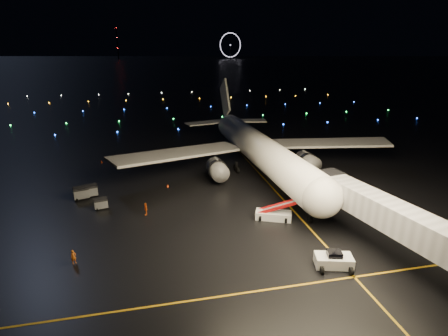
{
  "coord_description": "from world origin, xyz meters",
  "views": [
    {
      "loc": [
        -7.33,
        -36.5,
        22.09
      ],
      "look_at": [
        3.16,
        12.0,
        5.0
      ],
      "focal_mm": 28.0,
      "sensor_mm": 36.0,
      "label": 1
    }
  ],
  "objects": [
    {
      "name": "baggage_cart_0",
      "position": [
        -15.03,
        12.32,
        0.78
      ],
      "size": [
        2.07,
        1.66,
        1.56
      ],
      "primitive_type": "cube",
      "rotation": [
        0.0,
        0.0,
        0.22
      ],
      "color": "gray",
      "rests_on": "ground"
    },
    {
      "name": "taxiway_lights",
      "position": [
        0.0,
        106.0,
        0.18
      ],
      "size": [
        164.0,
        92.0,
        0.36
      ],
      "primitive_type": null,
      "color": "black",
      "rests_on": "ground"
    },
    {
      "name": "safety_cone_3",
      "position": [
        -17.4,
        34.64,
        0.25
      ],
      "size": [
        0.51,
        0.51,
        0.5
      ],
      "primitive_type": "cone",
      "rotation": [
        0.0,
        0.0,
        -0.19
      ],
      "color": "#E44110",
      "rests_on": "ground"
    },
    {
      "name": "radio_mast",
      "position": [
        -60.0,
        740.0,
        32.0
      ],
      "size": [
        1.8,
        1.8,
        64.0
      ],
      "primitive_type": "cylinder",
      "color": "black",
      "rests_on": "ground"
    },
    {
      "name": "baggage_cart_1",
      "position": [
        -17.16,
        17.39,
        0.89
      ],
      "size": [
        2.38,
        1.92,
        1.78
      ],
      "primitive_type": "cube",
      "rotation": [
        0.0,
        0.0,
        0.24
      ],
      "color": "gray",
      "rests_on": "ground"
    },
    {
      "name": "lane_cross",
      "position": [
        -5.0,
        -10.0,
        0.01
      ],
      "size": [
        60.0,
        0.25,
        0.02
      ],
      "primitive_type": "cube",
      "color": "#C99312",
      "rests_on": "ground"
    },
    {
      "name": "airliner",
      "position": [
        11.81,
        25.22,
        7.62
      ],
      "size": [
        55.82,
        53.24,
        15.24
      ],
      "primitive_type": null,
      "rotation": [
        0.0,
        0.0,
        0.04
      ],
      "color": "white",
      "rests_on": "ground"
    },
    {
      "name": "safety_cone_1",
      "position": [
        6.38,
        24.78,
        0.24
      ],
      "size": [
        0.45,
        0.45,
        0.48
      ],
      "primitive_type": "cone",
      "rotation": [
        0.0,
        0.0,
        0.05
      ],
      "color": "#E44110",
      "rests_on": "ground"
    },
    {
      "name": "pushback_tug",
      "position": [
        10.79,
        -7.85,
        0.92
      ],
      "size": [
        4.27,
        2.98,
        1.85
      ],
      "primitive_type": "cube",
      "rotation": [
        0.0,
        0.0,
        -0.27
      ],
      "color": "silver",
      "rests_on": "ground"
    },
    {
      "name": "belt_loader",
      "position": [
        8.3,
        3.92,
        1.71
      ],
      "size": [
        7.24,
        4.5,
        3.42
      ],
      "primitive_type": null,
      "rotation": [
        0.0,
        0.0,
        -0.4
      ],
      "color": "silver",
      "rests_on": "ground"
    },
    {
      "name": "ferris_wheel",
      "position": [
        170.0,
        720.0,
        26.0
      ],
      "size": [
        49.33,
        16.8,
        52.0
      ],
      "primitive_type": null,
      "rotation": [
        0.0,
        0.0,
        0.26
      ],
      "color": "black",
      "rests_on": "ground"
    },
    {
      "name": "crew_c",
      "position": [
        -8.67,
        8.8,
        0.92
      ],
      "size": [
        0.57,
        1.12,
        1.84
      ],
      "primitive_type": "imported",
      "rotation": [
        0.0,
        0.0,
        -1.46
      ],
      "color": "orange",
      "rests_on": "ground"
    },
    {
      "name": "ground",
      "position": [
        0.0,
        300.0,
        0.0
      ],
      "size": [
        2000.0,
        2000.0,
        0.0
      ],
      "primitive_type": "plane",
      "color": "black",
      "rests_on": "ground"
    },
    {
      "name": "safety_cone_2",
      "position": [
        -5.09,
        18.63,
        0.24
      ],
      "size": [
        0.53,
        0.53,
        0.47
      ],
      "primitive_type": "cone",
      "rotation": [
        0.0,
        0.0,
        0.35
      ],
      "color": "#E44110",
      "rests_on": "ground"
    },
    {
      "name": "crew_a",
      "position": [
        -16.34,
        -1.41,
        0.8
      ],
      "size": [
        0.7,
        0.64,
        1.6
      ],
      "primitive_type": "imported",
      "rotation": [
        0.0,
        0.0,
        0.58
      ],
      "color": "orange",
      "rests_on": "ground"
    },
    {
      "name": "lane_centre",
      "position": [
        12.0,
        15.0,
        0.01
      ],
      "size": [
        0.25,
        80.0,
        0.02
      ],
      "primitive_type": "cube",
      "color": "#C99312",
      "rests_on": "ground"
    },
    {
      "name": "safety_cone_0",
      "position": [
        4.07,
        19.26,
        0.23
      ],
      "size": [
        0.54,
        0.54,
        0.46
      ],
      "primitive_type": "cone",
      "rotation": [
        0.0,
        0.0,
        -0.43
      ],
      "color": "#E44110",
      "rests_on": "ground"
    },
    {
      "name": "baggage_cart_2",
      "position": [
        -18.38,
        16.59,
        0.94
      ],
      "size": [
        2.53,
        2.06,
        1.87
      ],
      "primitive_type": "cube",
      "rotation": [
        0.0,
        0.0,
        0.26
      ],
      "color": "gray",
      "rests_on": "ground"
    }
  ]
}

